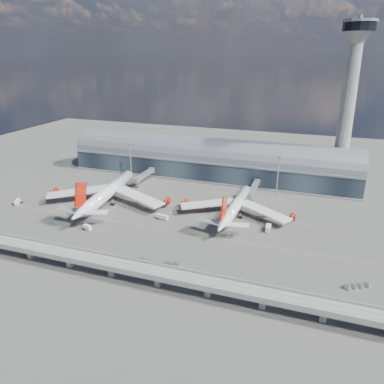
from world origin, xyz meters
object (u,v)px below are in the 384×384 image
(airliner_left, at_px, (107,193))
(service_truck_3, at_px, (268,228))
(control_tower, at_px, (348,108))
(floodlight_mast_right, at_px, (278,175))
(floodlight_mast_left, at_px, (131,160))
(service_truck_5, at_px, (154,204))
(service_truck_1, at_px, (87,228))
(service_truck_4, at_px, (249,200))
(cargo_train_2, at_px, (357,286))
(service_truck_2, at_px, (162,217))
(airliner_right, at_px, (236,207))
(cargo_train_0, at_px, (172,264))
(service_truck_0, at_px, (17,202))
(cargo_train_1, at_px, (147,261))

(airliner_left, height_order, service_truck_3, airliner_left)
(control_tower, bearing_deg, floodlight_mast_right, -141.34)
(floodlight_mast_left, relative_size, service_truck_5, 4.57)
(service_truck_1, height_order, service_truck_4, service_truck_4)
(cargo_train_2, bearing_deg, service_truck_2, 99.69)
(airliner_right, relative_size, cargo_train_0, 8.46)
(service_truck_0, xyz_separation_m, cargo_train_0, (111.24, -32.15, -0.42))
(floodlight_mast_left, relative_size, service_truck_2, 3.64)
(floodlight_mast_right, distance_m, service_truck_5, 76.75)
(service_truck_3, bearing_deg, airliner_left, 174.85)
(service_truck_2, relative_size, cargo_train_1, 0.79)
(airliner_right, height_order, service_truck_3, airliner_right)
(floodlight_mast_left, bearing_deg, service_truck_3, -25.58)
(service_truck_1, distance_m, service_truck_2, 38.70)
(service_truck_0, bearing_deg, cargo_train_1, -46.67)
(service_truck_3, distance_m, cargo_train_0, 56.56)
(floodlight_mast_left, height_order, service_truck_4, floodlight_mast_left)
(control_tower, height_order, floodlight_mast_right, control_tower)
(service_truck_0, distance_m, cargo_train_0, 115.79)
(cargo_train_1, bearing_deg, service_truck_3, -53.73)
(airliner_right, distance_m, service_truck_3, 23.58)
(service_truck_0, height_order, cargo_train_1, service_truck_0)
(service_truck_2, distance_m, cargo_train_1, 43.90)
(control_tower, height_order, airliner_right, control_tower)
(control_tower, xyz_separation_m, cargo_train_2, (6.89, -113.98, -50.72))
(airliner_right, bearing_deg, service_truck_4, 82.85)
(cargo_train_1, bearing_deg, airliner_right, -32.97)
(control_tower, distance_m, floodlight_mast_left, 143.01)
(service_truck_2, relative_size, cargo_train_2, 0.70)
(service_truck_3, relative_size, service_truck_4, 1.14)
(service_truck_2, bearing_deg, cargo_train_0, -140.87)
(airliner_right, bearing_deg, cargo_train_1, -111.72)
(control_tower, relative_size, cargo_train_0, 13.17)
(service_truck_3, bearing_deg, service_truck_4, 113.28)
(service_truck_4, xyz_separation_m, cargo_train_2, (56.00, -71.41, -0.56))
(airliner_left, height_order, service_truck_4, airliner_left)
(service_truck_4, relative_size, cargo_train_0, 0.68)
(cargo_train_0, relative_size, cargo_train_2, 0.77)
(service_truck_0, relative_size, service_truck_5, 1.14)
(airliner_right, height_order, cargo_train_1, airliner_right)
(service_truck_0, relative_size, service_truck_2, 0.91)
(cargo_train_1, relative_size, cargo_train_2, 0.89)
(airliner_left, bearing_deg, floodlight_mast_right, 19.44)
(service_truck_3, height_order, cargo_train_2, service_truck_3)
(service_truck_5, bearing_deg, airliner_right, -65.63)
(service_truck_0, relative_size, cargo_train_1, 0.71)
(service_truck_0, bearing_deg, service_truck_2, -22.42)
(service_truck_5, xyz_separation_m, cargo_train_2, (106.63, -46.63, -0.38))
(service_truck_3, bearing_deg, service_truck_5, 169.17)
(floodlight_mast_left, relative_size, floodlight_mast_right, 1.00)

